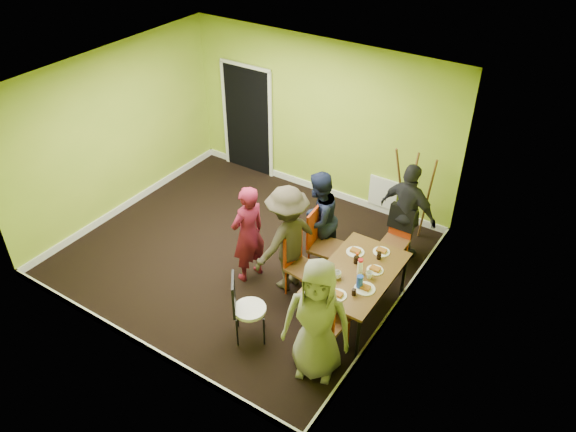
# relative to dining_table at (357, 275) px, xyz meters

# --- Properties ---
(ground) EXTENTS (5.00, 5.00, 0.00)m
(ground) POSITION_rel_dining_table_xyz_m (-2.05, 0.23, -0.70)
(ground) COLOR black
(ground) RESTS_ON ground
(room_walls) EXTENTS (5.04, 4.54, 2.82)m
(room_walls) POSITION_rel_dining_table_xyz_m (-2.07, 0.27, 0.29)
(room_walls) COLOR #91B42E
(room_walls) RESTS_ON ground
(dining_table) EXTENTS (0.90, 1.50, 0.75)m
(dining_table) POSITION_rel_dining_table_xyz_m (0.00, 0.00, 0.00)
(dining_table) COLOR black
(dining_table) RESTS_ON ground
(chair_left_far) EXTENTS (0.49, 0.49, 1.09)m
(chair_left_far) POSITION_rel_dining_table_xyz_m (-0.83, 0.50, -0.08)
(chair_left_far) COLOR #C83D12
(chair_left_far) RESTS_ON ground
(chair_left_near) EXTENTS (0.45, 0.45, 0.96)m
(chair_left_near) POSITION_rel_dining_table_xyz_m (-0.89, -0.01, -0.15)
(chair_left_near) COLOR #C83D12
(chair_left_near) RESTS_ON ground
(chair_back_end) EXTENTS (0.39, 0.46, 0.94)m
(chair_back_end) POSITION_rel_dining_table_xyz_m (-0.01, 1.41, -0.03)
(chair_back_end) COLOR #C83D12
(chair_back_end) RESTS_ON ground
(chair_front_end) EXTENTS (0.47, 0.48, 1.07)m
(chair_front_end) POSITION_rel_dining_table_xyz_m (-0.01, -0.82, -0.09)
(chair_front_end) COLOR #C83D12
(chair_front_end) RESTS_ON ground
(chair_bentwood) EXTENTS (0.53, 0.52, 0.97)m
(chair_bentwood) POSITION_rel_dining_table_xyz_m (-1.00, -1.11, -0.16)
(chair_bentwood) COLOR black
(chair_bentwood) RESTS_ON ground
(easel) EXTENTS (0.66, 0.62, 1.64)m
(easel) POSITION_rel_dining_table_xyz_m (-0.06, 1.91, 0.11)
(easel) COLOR brown
(easel) RESTS_ON ground
(plate_near_left) EXTENTS (0.25, 0.25, 0.01)m
(plate_near_left) POSITION_rel_dining_table_xyz_m (-0.21, 0.35, 0.06)
(plate_near_left) COLOR white
(plate_near_left) RESTS_ON dining_table
(plate_near_right) EXTENTS (0.25, 0.25, 0.01)m
(plate_near_right) POSITION_rel_dining_table_xyz_m (-0.27, -0.38, 0.06)
(plate_near_right) COLOR white
(plate_near_right) RESTS_ON dining_table
(plate_far_back) EXTENTS (0.23, 0.23, 0.01)m
(plate_far_back) POSITION_rel_dining_table_xyz_m (0.08, 0.55, 0.06)
(plate_far_back) COLOR white
(plate_far_back) RESTS_ON dining_table
(plate_far_front) EXTENTS (0.24, 0.24, 0.01)m
(plate_far_front) POSITION_rel_dining_table_xyz_m (-0.01, -0.53, 0.06)
(plate_far_front) COLOR white
(plate_far_front) RESTS_ON dining_table
(plate_wall_back) EXTENTS (0.22, 0.22, 0.01)m
(plate_wall_back) POSITION_rel_dining_table_xyz_m (0.18, 0.15, 0.06)
(plate_wall_back) COLOR white
(plate_wall_back) RESTS_ON dining_table
(plate_wall_front) EXTENTS (0.27, 0.27, 0.01)m
(plate_wall_front) POSITION_rel_dining_table_xyz_m (0.22, -0.24, 0.06)
(plate_wall_front) COLOR white
(plate_wall_front) RESTS_ON dining_table
(thermos) EXTENTS (0.07, 0.07, 0.20)m
(thermos) POSITION_rel_dining_table_xyz_m (0.03, -0.01, 0.16)
(thermos) COLOR white
(thermos) RESTS_ON dining_table
(blue_bottle) EXTENTS (0.08, 0.08, 0.18)m
(blue_bottle) POSITION_rel_dining_table_xyz_m (0.15, -0.25, 0.15)
(blue_bottle) COLOR #183DB8
(blue_bottle) RESTS_ON dining_table
(orange_bottle) EXTENTS (0.04, 0.04, 0.09)m
(orange_bottle) POSITION_rel_dining_table_xyz_m (-0.14, 0.25, 0.10)
(orange_bottle) COLOR #C83D12
(orange_bottle) RESTS_ON dining_table
(glass_mid) EXTENTS (0.07, 0.07, 0.10)m
(glass_mid) POSITION_rel_dining_table_xyz_m (-0.10, 0.16, 0.10)
(glass_mid) COLOR black
(glass_mid) RESTS_ON dining_table
(glass_back) EXTENTS (0.06, 0.06, 0.10)m
(glass_back) POSITION_rel_dining_table_xyz_m (0.11, 0.40, 0.11)
(glass_back) COLOR black
(glass_back) RESTS_ON dining_table
(glass_front) EXTENTS (0.06, 0.06, 0.09)m
(glass_front) POSITION_rel_dining_table_xyz_m (0.16, -0.41, 0.10)
(glass_front) COLOR black
(glass_front) RESTS_ON dining_table
(cup_a) EXTENTS (0.12, 0.12, 0.10)m
(cup_a) POSITION_rel_dining_table_xyz_m (-0.17, -0.24, 0.10)
(cup_a) COLOR white
(cup_a) RESTS_ON dining_table
(cup_b) EXTENTS (0.10, 0.10, 0.09)m
(cup_b) POSITION_rel_dining_table_xyz_m (0.17, -0.02, 0.10)
(cup_b) COLOR white
(cup_b) RESTS_ON dining_table
(person_standing) EXTENTS (0.50, 0.64, 1.53)m
(person_standing) POSITION_rel_dining_table_xyz_m (-1.66, -0.13, 0.07)
(person_standing) COLOR maroon
(person_standing) RESTS_ON ground
(person_left_far) EXTENTS (0.63, 0.78, 1.52)m
(person_left_far) POSITION_rel_dining_table_xyz_m (-1.02, 0.73, 0.07)
(person_left_far) COLOR #131931
(person_left_far) RESTS_ON ground
(person_left_near) EXTENTS (0.87, 1.17, 1.62)m
(person_left_near) POSITION_rel_dining_table_xyz_m (-1.10, 0.02, 0.12)
(person_left_near) COLOR #312B20
(person_left_near) RESTS_ON ground
(person_back_end) EXTENTS (1.00, 0.57, 1.60)m
(person_back_end) POSITION_rel_dining_table_xyz_m (0.03, 1.54, 0.10)
(person_back_end) COLOR black
(person_back_end) RESTS_ON ground
(person_front_end) EXTENTS (0.93, 0.76, 1.66)m
(person_front_end) POSITION_rel_dining_table_xyz_m (0.04, -1.09, 0.13)
(person_front_end) COLOR gray
(person_front_end) RESTS_ON ground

